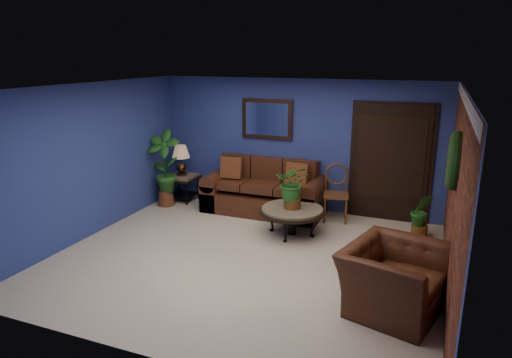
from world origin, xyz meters
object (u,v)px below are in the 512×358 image
at_px(side_chair, 336,189).
at_px(armchair, 393,279).
at_px(end_table, 182,181).
at_px(sofa, 265,194).
at_px(coffee_table, 292,211).
at_px(table_lamp, 181,157).

relative_size(side_chair, armchair, 0.86).
height_order(end_table, side_chair, side_chair).
distance_m(side_chair, armchair, 3.07).
xyz_separation_m(end_table, side_chair, (3.17, 0.07, 0.17)).
height_order(end_table, armchair, armchair).
relative_size(sofa, coffee_table, 2.10).
distance_m(sofa, armchair, 3.80).
bearing_deg(side_chair, armchair, -78.15).
bearing_deg(sofa, armchair, -46.06).
distance_m(coffee_table, table_lamp, 2.86).
xyz_separation_m(table_lamp, armchair, (4.45, -2.70, -0.54)).
distance_m(coffee_table, end_table, 2.81).
relative_size(sofa, table_lamp, 3.81).
height_order(coffee_table, table_lamp, table_lamp).
relative_size(coffee_table, end_table, 1.82).
bearing_deg(coffee_table, sofa, 131.16).
xyz_separation_m(sofa, armchair, (2.64, -2.74, 0.05)).
relative_size(table_lamp, side_chair, 0.58).
bearing_deg(table_lamp, sofa, 1.12).
bearing_deg(side_chair, table_lamp, 168.37).
xyz_separation_m(end_table, table_lamp, (0.00, 0.00, 0.51)).
distance_m(table_lamp, armchair, 5.23).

